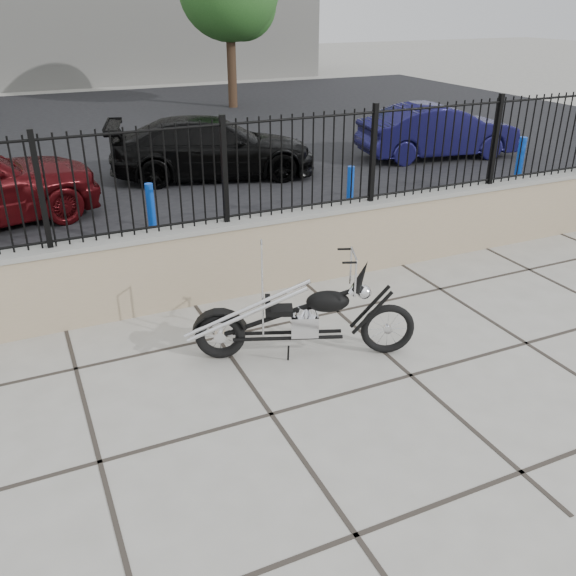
% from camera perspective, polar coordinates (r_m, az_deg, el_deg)
% --- Properties ---
extents(ground_plane, '(90.00, 90.00, 0.00)m').
position_cam_1_polar(ground_plane, '(6.20, 11.41, -8.03)').
color(ground_plane, '#99968E').
rests_on(ground_plane, ground).
extents(parking_lot, '(30.00, 30.00, 0.00)m').
position_cam_1_polar(parking_lot, '(17.24, -13.71, 13.45)').
color(parking_lot, black).
rests_on(parking_lot, ground).
extents(retaining_wall, '(14.00, 0.36, 0.96)m').
position_cam_1_polar(retaining_wall, '(7.89, 1.29, 3.94)').
color(retaining_wall, gray).
rests_on(retaining_wall, ground_plane).
extents(iron_fence, '(14.00, 0.08, 1.20)m').
position_cam_1_polar(iron_fence, '(7.56, 1.37, 11.58)').
color(iron_fence, black).
rests_on(iron_fence, retaining_wall).
extents(chopper_motorcycle, '(2.15, 1.14, 1.29)m').
position_cam_1_polar(chopper_motorcycle, '(6.09, 1.17, -1.10)').
color(chopper_motorcycle, black).
rests_on(chopper_motorcycle, ground_plane).
extents(car_black, '(4.47, 2.66, 1.21)m').
position_cam_1_polar(car_black, '(12.95, -7.02, 12.92)').
color(car_black, black).
rests_on(car_black, parking_lot).
extents(car_blue, '(3.83, 1.83, 1.21)m').
position_cam_1_polar(car_blue, '(14.96, 13.92, 14.06)').
color(car_blue, '#12113F').
rests_on(car_blue, parking_lot).
extents(bollard_a, '(0.15, 0.15, 0.99)m').
position_cam_1_polar(bollard_a, '(9.18, -12.63, 6.55)').
color(bollard_a, blue).
rests_on(bollard_a, ground_plane).
extents(bollard_b, '(0.14, 0.14, 0.93)m').
position_cam_1_polar(bollard_b, '(10.16, 5.82, 8.70)').
color(bollard_b, blue).
rests_on(bollard_b, ground_plane).
extents(bollard_c, '(0.17, 0.17, 1.11)m').
position_cam_1_polar(bollard_c, '(12.23, 20.78, 10.50)').
color(bollard_c, '#0B2FA9').
rests_on(bollard_c, ground_plane).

